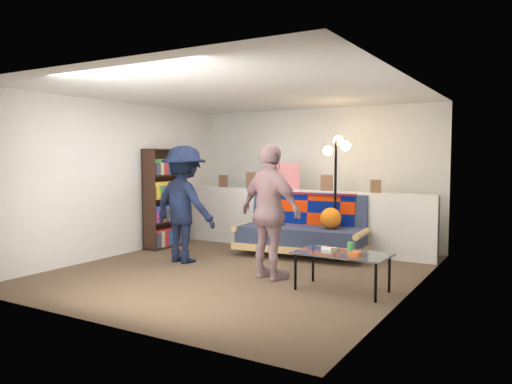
# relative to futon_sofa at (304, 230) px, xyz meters

# --- Properties ---
(ground) EXTENTS (5.00, 5.00, 0.00)m
(ground) POSITION_rel_futon_sofa_xyz_m (-0.30, -1.39, -0.40)
(ground) COLOR brown
(ground) RESTS_ON ground
(room_shell) EXTENTS (4.60, 5.05, 2.45)m
(room_shell) POSITION_rel_futon_sofa_xyz_m (-0.30, -0.92, 1.27)
(room_shell) COLOR silver
(room_shell) RESTS_ON ground
(half_wall_ledge) EXTENTS (4.45, 0.15, 1.00)m
(half_wall_ledge) POSITION_rel_futon_sofa_xyz_m (-0.30, 0.41, 0.10)
(half_wall_ledge) COLOR silver
(half_wall_ledge) RESTS_ON ground
(ledge_decor) EXTENTS (2.97, 0.02, 0.45)m
(ledge_decor) POSITION_rel_futon_sofa_xyz_m (-0.52, 0.39, 0.77)
(ledge_decor) COLOR brown
(ledge_decor) RESTS_ON half_wall_ledge
(futon_sofa) EXTENTS (2.09, 1.14, 0.87)m
(futon_sofa) POSITION_rel_futon_sofa_xyz_m (0.00, 0.00, 0.00)
(futon_sofa) COLOR tan
(futon_sofa) RESTS_ON ground
(bookshelf) EXTENTS (0.28, 0.84, 1.68)m
(bookshelf) POSITION_rel_futon_sofa_xyz_m (-2.38, -0.52, 0.38)
(bookshelf) COLOR black
(bookshelf) RESTS_ON ground
(coffee_table) EXTENTS (1.08, 0.62, 0.55)m
(coffee_table) POSITION_rel_futon_sofa_xyz_m (1.26, -1.67, 0.01)
(coffee_table) COLOR black
(coffee_table) RESTS_ON ground
(floor_lamp) EXTENTS (0.44, 0.36, 1.87)m
(floor_lamp) POSITION_rel_futon_sofa_xyz_m (0.47, 0.15, 0.92)
(floor_lamp) COLOR black
(floor_lamp) RESTS_ON ground
(person_left) EXTENTS (1.17, 0.77, 1.71)m
(person_left) POSITION_rel_futon_sofa_xyz_m (-1.32, -1.33, 0.45)
(person_left) COLOR black
(person_left) RESTS_ON ground
(person_right) EXTENTS (1.08, 0.70, 1.71)m
(person_right) POSITION_rel_futon_sofa_xyz_m (0.26, -1.57, 0.45)
(person_right) COLOR pink
(person_right) RESTS_ON ground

